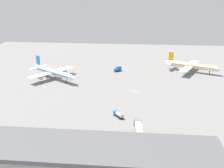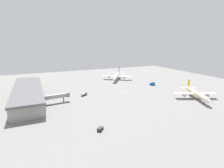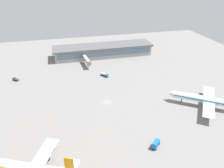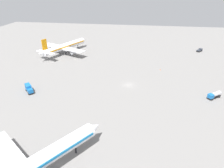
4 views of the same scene
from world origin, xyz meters
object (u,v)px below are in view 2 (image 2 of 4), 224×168
object	(u,v)px
airplane_taxiing	(117,76)
safety_cone_near_gate	(85,83)
pushback_tractor	(100,129)
safety_cone_mid_apron	(118,101)
catering_truck	(153,84)
airplane_at_gate	(196,93)
fuel_truck	(84,94)

from	to	relation	value
airplane_taxiing	safety_cone_near_gate	world-z (taller)	airplane_taxiing
pushback_tractor	safety_cone_near_gate	world-z (taller)	pushback_tractor
airplane_taxiing	safety_cone_near_gate	bearing A→B (deg)	-49.13
airplane_taxiing	safety_cone_mid_apron	world-z (taller)	airplane_taxiing
airplane_taxiing	catering_truck	world-z (taller)	airplane_taxiing
airplane_taxiing	safety_cone_near_gate	size ratio (longest dim) A/B	61.86
airplane_at_gate	safety_cone_mid_apron	bearing A→B (deg)	-83.42
airplane_taxiing	safety_cone_mid_apron	bearing A→B (deg)	10.72
fuel_truck	pushback_tractor	size ratio (longest dim) A/B	1.37
catering_truck	safety_cone_near_gate	bearing A→B (deg)	15.06
fuel_truck	airplane_at_gate	bearing A→B (deg)	-67.29
airplane_taxiing	fuel_truck	distance (m)	71.72
airplane_taxiing	catering_truck	xyz separation A→B (m)	(40.74, 22.34, -3.10)
airplane_taxiing	pushback_tractor	size ratio (longest dim) A/B	8.25
airplane_taxiing	fuel_truck	world-z (taller)	airplane_taxiing
fuel_truck	catering_truck	size ratio (longest dim) A/B	1.15
airplane_at_gate	pushback_tractor	distance (m)	90.28
airplane_at_gate	fuel_truck	xyz separation A→B (m)	(-45.49, -79.66, -3.23)
airplane_taxiing	pushback_tractor	xyz separation A→B (m)	(109.99, -62.81, -3.83)
airplane_at_gate	pushback_tractor	size ratio (longest dim) A/B	8.74
fuel_truck	pushback_tractor	bearing A→B (deg)	-135.58
airplane_taxiing	safety_cone_mid_apron	size ratio (longest dim) A/B	61.86
airplane_at_gate	safety_cone_near_gate	size ratio (longest dim) A/B	65.50
airplane_at_gate	fuel_truck	bearing A→B (deg)	-95.37
fuel_truck	catering_truck	bearing A→B (deg)	-32.77
fuel_truck	safety_cone_mid_apron	size ratio (longest dim) A/B	10.25
catering_truck	safety_cone_near_gate	xyz separation A→B (m)	(-37.18, -62.88, -1.40)
safety_cone_mid_apron	pushback_tractor	bearing A→B (deg)	-37.78
airplane_at_gate	pushback_tractor	world-z (taller)	airplane_at_gate
fuel_truck	safety_cone_near_gate	xyz separation A→B (m)	(-43.57, 13.42, -1.09)
catering_truck	safety_cone_mid_apron	distance (m)	65.46
catering_truck	airplane_taxiing	bearing A→B (deg)	-15.61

